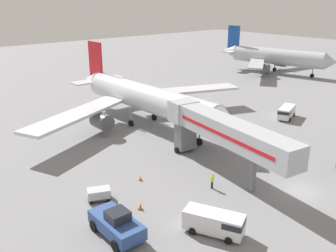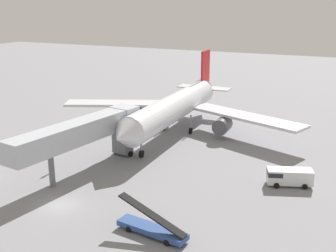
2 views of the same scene
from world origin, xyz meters
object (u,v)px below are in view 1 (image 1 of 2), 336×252
(jet_bridge, at_px, (220,130))
(service_van_far_center, at_px, (216,222))
(pushback_tug, at_px, (117,224))
(ground_crew_worker_foreground, at_px, (212,181))
(airplane_at_gate, at_px, (144,98))
(service_van_near_left, at_px, (286,112))
(safety_cone_bravo, at_px, (140,206))
(baggage_cart_mid_center, at_px, (99,194))
(safety_cone_alpha, at_px, (140,178))
(airplane_background, at_px, (274,57))

(jet_bridge, relative_size, service_van_far_center, 3.66)
(pushback_tug, relative_size, ground_crew_worker_foreground, 3.27)
(airplane_at_gate, bearing_deg, service_van_near_left, -33.36)
(service_van_far_center, distance_m, safety_cone_bravo, 8.28)
(baggage_cart_mid_center, height_order, ground_crew_worker_foreground, ground_crew_worker_foreground)
(jet_bridge, distance_m, ground_crew_worker_foreground, 6.52)
(ground_crew_worker_foreground, bearing_deg, safety_cone_alpha, 126.49)
(jet_bridge, height_order, baggage_cart_mid_center, jet_bridge)
(pushback_tug, bearing_deg, service_van_near_left, 13.13)
(safety_cone_alpha, bearing_deg, airplane_at_gate, 51.97)
(baggage_cart_mid_center, xyz_separation_m, safety_cone_alpha, (6.01, 0.78, -0.46))
(pushback_tug, relative_size, airplane_background, 0.18)
(airplane_at_gate, xyz_separation_m, safety_cone_bravo, (-16.47, -21.38, -4.20))
(airplane_at_gate, xyz_separation_m, safety_cone_alpha, (-12.70, -16.24, -4.27))
(airplane_at_gate, height_order, pushback_tug, airplane_at_gate)
(pushback_tug, distance_m, service_van_near_left, 42.84)
(airplane_background, bearing_deg, safety_cone_bravo, -154.56)
(safety_cone_alpha, distance_m, airplane_background, 72.82)
(airplane_at_gate, xyz_separation_m, jet_bridge, (-3.74, -20.30, 0.84))
(baggage_cart_mid_center, distance_m, ground_crew_worker_foreground, 12.57)
(airplane_at_gate, height_order, safety_cone_alpha, airplane_at_gate)
(pushback_tug, bearing_deg, baggage_cart_mid_center, 73.22)
(pushback_tug, height_order, service_van_near_left, pushback_tug)
(safety_cone_bravo, bearing_deg, safety_cone_alpha, 53.74)
(airplane_at_gate, height_order, service_van_near_left, airplane_at_gate)
(airplane_at_gate, relative_size, airplane_background, 1.31)
(pushback_tug, bearing_deg, safety_cone_bravo, 27.51)
(service_van_far_center, bearing_deg, safety_cone_alpha, 85.77)
(airplane_at_gate, relative_size, service_van_near_left, 7.63)
(safety_cone_bravo, bearing_deg, airplane_at_gate, 52.39)
(ground_crew_worker_foreground, height_order, airplane_background, airplane_background)
(service_van_far_center, relative_size, baggage_cart_mid_center, 2.08)
(service_van_near_left, bearing_deg, ground_crew_worker_foreground, -162.24)
(airplane_at_gate, relative_size, pushback_tug, 7.39)
(airplane_background, bearing_deg, service_van_far_center, -148.64)
(pushback_tug, distance_m, safety_cone_alpha, 10.89)
(jet_bridge, relative_size, airplane_background, 0.64)
(service_van_near_left, xyz_separation_m, airplane_background, (33.15, 26.07, 3.35))
(airplane_background, bearing_deg, airplane_at_gate, -167.28)
(service_van_far_center, bearing_deg, ground_crew_worker_foreground, 45.45)
(service_van_far_center, height_order, baggage_cart_mid_center, service_van_far_center)
(pushback_tug, xyz_separation_m, airplane_background, (74.88, 35.81, 3.30))
(pushback_tug, bearing_deg, safety_cone_alpha, 42.57)
(ground_crew_worker_foreground, distance_m, safety_cone_alpha, 8.48)
(jet_bridge, relative_size, safety_cone_bravo, 30.85)
(airplane_at_gate, bearing_deg, baggage_cart_mid_center, -137.71)
(safety_cone_alpha, bearing_deg, airplane_background, 23.05)
(service_van_near_left, bearing_deg, baggage_cart_mid_center, -175.43)
(ground_crew_worker_foreground, bearing_deg, pushback_tug, -177.62)
(service_van_far_center, distance_m, airplane_background, 79.51)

